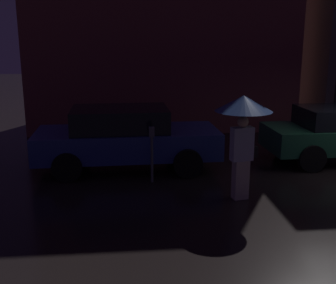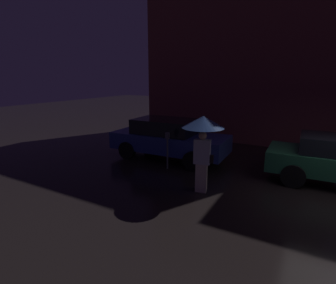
# 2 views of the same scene
# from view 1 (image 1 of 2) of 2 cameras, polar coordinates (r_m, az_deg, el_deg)

# --- Properties ---
(building_facade_left) EXTENTS (9.16, 3.00, 8.27)m
(building_facade_left) POSITION_cam_1_polar(r_m,az_deg,el_deg) (15.38, -0.86, 17.54)
(building_facade_left) COLOR brown
(building_facade_left) RESTS_ON ground
(parked_car_blue) EXTENTS (4.50, 1.98, 1.53)m
(parked_car_blue) POSITION_cam_1_polar(r_m,az_deg,el_deg) (10.42, -5.74, 0.68)
(parked_car_blue) COLOR navy
(parked_car_blue) RESTS_ON ground
(pedestrian_with_umbrella) EXTENTS (1.12, 1.12, 2.11)m
(pedestrian_with_umbrella) POSITION_cam_1_polar(r_m,az_deg,el_deg) (8.32, 10.15, 3.42)
(pedestrian_with_umbrella) COLOR beige
(pedestrian_with_umbrella) RESTS_ON ground
(parking_meter) EXTENTS (0.12, 0.10, 1.27)m
(parking_meter) POSITION_cam_1_polar(r_m,az_deg,el_deg) (9.36, -2.21, -0.87)
(parking_meter) COLOR #4C5154
(parking_meter) RESTS_ON ground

